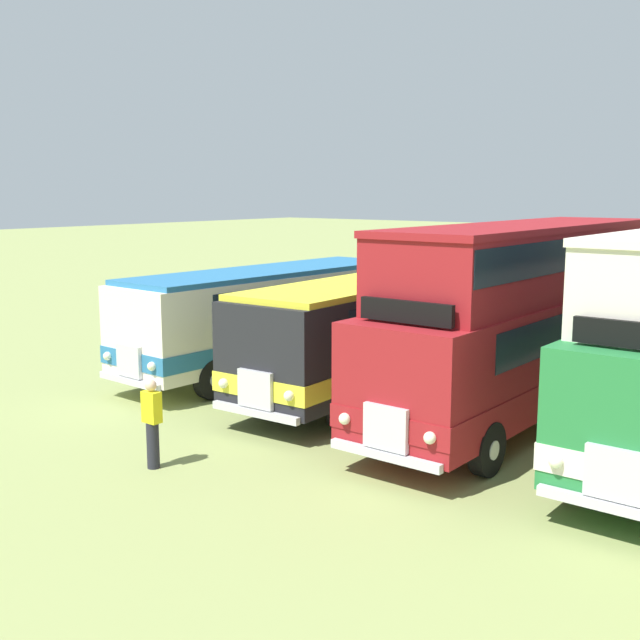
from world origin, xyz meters
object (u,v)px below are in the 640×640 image
object	(u,v)px
bus_third_in_row	(522,313)
bus_second_in_row	(378,326)
marshal_person	(152,423)
bus_first_in_row	(270,311)

from	to	relation	value
bus_third_in_row	bus_second_in_row	bearing A→B (deg)	-179.19
marshal_person	bus_first_in_row	bearing A→B (deg)	116.44
bus_second_in_row	marshal_person	world-z (taller)	bus_second_in_row
bus_first_in_row	bus_third_in_row	xyz separation A→B (m)	(7.80, -0.09, 0.72)
bus_first_in_row	marshal_person	world-z (taller)	bus_first_in_row
bus_first_in_row	marshal_person	distance (m)	8.47
bus_second_in_row	bus_third_in_row	xyz separation A→B (m)	(3.90, 0.06, 0.72)
bus_second_in_row	bus_third_in_row	size ratio (longest dim) A/B	0.91
bus_second_in_row	marshal_person	distance (m)	7.44
marshal_person	bus_second_in_row	bearing A→B (deg)	88.87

